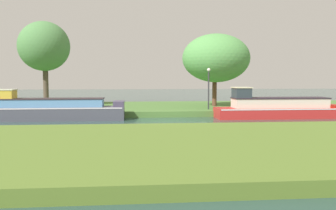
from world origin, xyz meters
The scene contains 9 objects.
ground_plane centered at (0.00, 0.00, 0.00)m, with size 120.00×120.00×0.00m, color #2C4844.
riverbank_far centered at (0.00, 7.00, 0.20)m, with size 72.00×10.00×0.40m, color #4D7635.
riverbank_near centered at (0.00, -9.00, 0.20)m, with size 72.00×10.00×0.40m, color #58742B.
red_barge centered at (7.32, 1.20, 0.64)m, with size 8.16×2.00×2.04m.
slate_narrowboat centered at (-7.22, 1.20, 0.66)m, with size 8.88×1.64×1.94m.
willow_tree_left centered at (-9.12, 7.58, 5.09)m, with size 4.00×3.93×6.66m.
willow_tree_centre centered at (4.25, 5.72, 4.14)m, with size 5.22×4.73×5.61m.
lamp_post centered at (3.20, 3.41, 2.24)m, with size 0.24×0.24×2.92m.
mooring_post_near centered at (5.85, 2.71, 0.73)m, with size 0.16×0.16×0.66m, color #443E1F.
Camera 1 is at (-1.95, -21.28, 2.66)m, focal length 37.82 mm.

